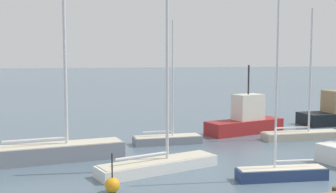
{
  "coord_description": "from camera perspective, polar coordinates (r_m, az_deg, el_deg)",
  "views": [
    {
      "loc": [
        -11.29,
        -14.22,
        5.56
      ],
      "look_at": [
        0.0,
        16.94,
        2.58
      ],
      "focal_mm": 42.53,
      "sensor_mm": 36.0,
      "label": 1
    }
  ],
  "objects": [
    {
      "name": "sailboat_1",
      "position": [
        26.85,
        -0.07,
        -5.97
      ],
      "size": [
        4.68,
        1.74,
        8.24
      ],
      "rotation": [
        0.0,
        0.0,
        -0.09
      ],
      "color": "gray",
      "rests_on": "ground_plane"
    },
    {
      "name": "sailboat_4",
      "position": [
        30.01,
        18.75,
        -4.94
      ],
      "size": [
        5.99,
        2.11,
        9.21
      ],
      "rotation": [
        0.0,
        0.0,
        -0.13
      ],
      "color": "#BCB29E",
      "rests_on": "ground_plane"
    },
    {
      "name": "channel_buoy_0",
      "position": [
        17.38,
        -7.99,
        -12.42
      ],
      "size": [
        0.64,
        0.64,
        1.68
      ],
      "color": "orange",
      "rests_on": "ground_plane"
    },
    {
      "name": "sailboat_5",
      "position": [
        19.67,
        15.94,
        -10.16
      ],
      "size": [
        4.37,
        1.79,
        8.55
      ],
      "rotation": [
        0.0,
        0.0,
        2.94
      ],
      "color": "navy",
      "rests_on": "ground_plane"
    },
    {
      "name": "sailboat_2",
      "position": [
        20.33,
        -1.33,
        -9.35
      ],
      "size": [
        6.58,
        2.76,
        9.48
      ],
      "rotation": [
        0.0,
        0.0,
        0.21
      ],
      "color": "white",
      "rests_on": "ground_plane"
    },
    {
      "name": "sailboat_6",
      "position": [
        23.19,
        -15.73,
        -7.3
      ],
      "size": [
        7.55,
        1.92,
        11.69
      ],
      "rotation": [
        0.0,
        0.0,
        0.03
      ],
      "color": "gray",
      "rests_on": "ground_plane"
    },
    {
      "name": "ground_plane",
      "position": [
        18.99,
        18.11,
        -12.15
      ],
      "size": [
        600.0,
        600.0,
        0.0
      ],
      "primitive_type": "plane",
      "color": "slate"
    },
    {
      "name": "fishing_boat_0",
      "position": [
        31.22,
        11.08,
        -3.3
      ],
      "size": [
        6.64,
        2.96,
        5.24
      ],
      "rotation": [
        0.0,
        0.0,
        0.18
      ],
      "color": "maroon",
      "rests_on": "ground_plane"
    }
  ]
}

